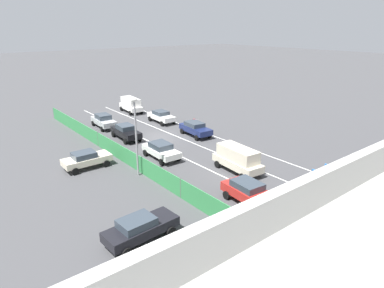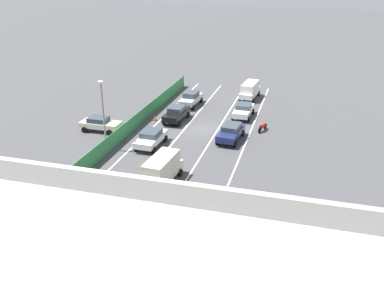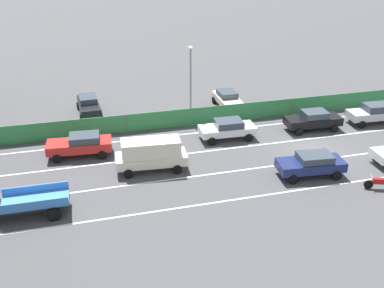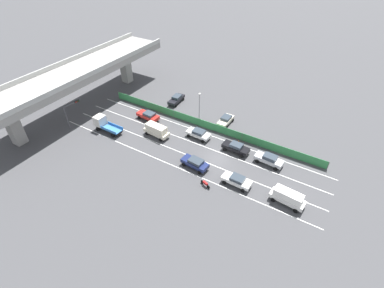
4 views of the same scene
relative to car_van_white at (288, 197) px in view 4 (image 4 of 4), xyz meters
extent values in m
plane|color=#424244|center=(3.28, 12.51, -1.22)|extent=(300.00, 300.00, 0.00)
cube|color=silver|center=(-1.89, 18.50, -1.21)|extent=(0.14, 47.98, 0.01)
cube|color=silver|center=(1.55, 18.50, -1.21)|extent=(0.14, 47.98, 0.01)
cube|color=silver|center=(5.00, 18.50, -1.21)|extent=(0.14, 47.98, 0.01)
cube|color=silver|center=(8.45, 18.50, -1.21)|extent=(0.14, 47.98, 0.01)
cube|color=gray|center=(3.28, 44.50, 6.10)|extent=(44.43, 9.11, 1.27)
cube|color=#B2B2AD|center=(3.28, 40.12, 7.18)|extent=(44.43, 0.30, 0.90)
cube|color=#B2B2AD|center=(3.28, 48.87, 7.18)|extent=(44.43, 0.30, 0.90)
cube|color=gray|center=(-10.94, 44.50, 2.12)|extent=(1.94, 1.94, 6.68)
cube|color=gray|center=(17.49, 44.50, 2.12)|extent=(1.94, 1.94, 6.68)
cube|color=#338447|center=(10.09, 18.50, -0.44)|extent=(0.06, 43.98, 1.56)
cylinder|color=#4C514C|center=(10.09, -3.49, -0.44)|extent=(0.10, 0.10, 1.56)
cylinder|color=#4C514C|center=(10.09, 11.17, -0.44)|extent=(0.10, 0.10, 1.56)
cylinder|color=#4C514C|center=(10.09, 25.83, -0.44)|extent=(0.10, 0.10, 1.56)
cylinder|color=#4C514C|center=(10.09, 40.50, -0.44)|extent=(0.10, 0.10, 1.56)
cube|color=silver|center=(0.00, 0.00, -0.42)|extent=(2.16, 4.96, 0.64)
cube|color=silver|center=(0.00, 0.00, 0.42)|extent=(1.87, 4.07, 1.02)
cylinder|color=black|center=(-0.72, 1.71, -0.90)|extent=(0.28, 0.66, 0.64)
cylinder|color=black|center=(1.01, 1.56, -0.90)|extent=(0.28, 0.66, 0.64)
cylinder|color=black|center=(-1.01, -1.56, -0.90)|extent=(0.28, 0.66, 0.64)
cylinder|color=black|center=(0.72, -1.71, -0.90)|extent=(0.28, 0.66, 0.64)
cube|color=silver|center=(6.79, 18.26, -0.45)|extent=(1.97, 4.48, 0.57)
cube|color=#333D47|center=(6.78, 18.16, 0.09)|extent=(1.67, 2.18, 0.52)
cylinder|color=black|center=(5.92, 19.79, -0.90)|extent=(0.24, 0.65, 0.64)
cylinder|color=black|center=(7.75, 19.74, -0.90)|extent=(0.24, 0.65, 0.64)
cylinder|color=black|center=(5.83, 16.79, -0.90)|extent=(0.24, 0.65, 0.64)
cylinder|color=black|center=(7.65, 16.73, -0.90)|extent=(0.24, 0.65, 0.64)
cube|color=black|center=(6.60, 10.82, -0.41)|extent=(1.96, 4.70, 0.66)
cube|color=#333D47|center=(6.60, 10.72, 0.17)|extent=(1.63, 2.06, 0.51)
cylinder|color=black|center=(5.80, 12.43, -0.90)|extent=(0.25, 0.65, 0.64)
cylinder|color=black|center=(7.55, 12.35, -0.90)|extent=(0.25, 0.65, 0.64)
cylinder|color=black|center=(5.66, 9.29, -0.90)|extent=(0.25, 0.65, 0.64)
cylinder|color=black|center=(7.41, 9.21, -0.90)|extent=(0.25, 0.65, 0.64)
cube|color=navy|center=(-0.31, 14.76, -0.42)|extent=(2.19, 4.64, 0.64)
cube|color=#333D47|center=(-0.34, 14.53, 0.14)|extent=(1.77, 2.37, 0.48)
cylinder|color=black|center=(-1.07, 16.36, -0.90)|extent=(0.28, 0.66, 0.64)
cylinder|color=black|center=(0.72, 16.20, -0.90)|extent=(0.28, 0.66, 0.64)
cylinder|color=black|center=(-1.34, 13.32, -0.90)|extent=(0.28, 0.66, 0.64)
cylinder|color=black|center=(0.44, 13.16, -0.90)|extent=(0.28, 0.66, 0.64)
cube|color=#B7BABC|center=(6.59, 4.97, -0.42)|extent=(2.01, 4.70, 0.64)
cube|color=#333D47|center=(6.58, 4.85, 0.19)|extent=(1.65, 2.19, 0.58)
cylinder|color=black|center=(5.83, 6.58, -0.90)|extent=(0.26, 0.65, 0.64)
cylinder|color=black|center=(7.55, 6.47, -0.90)|extent=(0.26, 0.65, 0.64)
cylinder|color=black|center=(5.63, 3.46, -0.90)|extent=(0.26, 0.65, 0.64)
cylinder|color=black|center=(7.35, 3.35, -0.90)|extent=(0.26, 0.65, 0.64)
cube|color=red|center=(6.77, 29.74, -0.40)|extent=(2.15, 4.80, 0.67)
cube|color=#333D47|center=(6.74, 29.33, 0.18)|extent=(1.74, 2.27, 0.49)
cylinder|color=black|center=(5.99, 31.39, -0.90)|extent=(0.27, 0.65, 0.64)
cylinder|color=black|center=(7.79, 31.26, -0.90)|extent=(0.27, 0.65, 0.64)
cylinder|color=black|center=(5.75, 28.22, -0.90)|extent=(0.27, 0.65, 0.64)
cylinder|color=black|center=(7.55, 28.09, -0.90)|extent=(0.27, 0.65, 0.64)
cube|color=white|center=(-0.40, 7.48, -0.44)|extent=(1.90, 4.50, 0.60)
cube|color=#333D47|center=(-0.40, 7.36, 0.09)|extent=(1.61, 2.07, 0.47)
cylinder|color=black|center=(-1.23, 9.02, -0.90)|extent=(0.24, 0.65, 0.64)
cylinder|color=black|center=(0.53, 8.97, -0.90)|extent=(0.24, 0.65, 0.64)
cylinder|color=black|center=(-1.33, 6.00, -0.90)|extent=(0.24, 0.65, 0.64)
cylinder|color=black|center=(0.44, 5.94, -0.90)|extent=(0.24, 0.65, 0.64)
cube|color=beige|center=(3.28, 25.01, -0.41)|extent=(2.19, 5.01, 0.66)
cube|color=beige|center=(3.28, 25.01, 0.47)|extent=(1.90, 4.12, 1.10)
cylinder|color=black|center=(2.51, 26.74, -0.90)|extent=(0.27, 0.66, 0.64)
cylinder|color=black|center=(4.32, 26.60, -0.90)|extent=(0.27, 0.66, 0.64)
cylinder|color=black|center=(2.25, 23.43, -0.90)|extent=(0.27, 0.66, 0.64)
cylinder|color=black|center=(4.06, 23.29, -0.90)|extent=(0.27, 0.66, 0.64)
cube|color=black|center=(-0.29, 33.44, -0.49)|extent=(1.59, 5.68, 0.25)
cube|color=beige|center=(-0.27, 35.42, 0.54)|extent=(1.92, 1.72, 1.82)
cube|color=#3875BC|center=(-0.30, 32.52, -0.32)|extent=(1.95, 3.84, 0.10)
cube|color=#3875BC|center=(-1.21, 32.53, -0.06)|extent=(0.13, 3.81, 0.52)
cube|color=#3875BC|center=(0.61, 32.50, -0.06)|extent=(0.13, 3.81, 0.52)
cylinder|color=black|center=(-1.22, 35.38, -0.82)|extent=(0.27, 0.80, 0.80)
cylinder|color=black|center=(0.68, 35.35, -0.82)|extent=(0.27, 0.80, 0.80)
cylinder|color=black|center=(-1.27, 31.53, -0.82)|extent=(0.27, 0.80, 0.80)
cylinder|color=black|center=(0.64, 31.50, -0.82)|extent=(0.27, 0.80, 0.80)
cylinder|color=black|center=(-2.85, 11.93, -0.92)|extent=(0.29, 0.60, 0.60)
cylinder|color=black|center=(-3.28, 10.64, -0.92)|extent=(0.29, 0.60, 0.60)
cube|color=maroon|center=(-3.07, 11.29, -0.64)|extent=(0.56, 0.96, 0.36)
cylinder|color=#B2B2B2|center=(-2.89, 11.82, -0.30)|extent=(0.58, 0.22, 0.03)
cube|color=beige|center=(13.28, 15.98, -0.46)|extent=(4.23, 1.81, 0.56)
cube|color=#333D47|center=(13.51, 15.98, 0.07)|extent=(1.96, 1.59, 0.50)
cylinder|color=black|center=(11.85, 15.10, -0.90)|extent=(0.64, 0.22, 0.64)
cylinder|color=black|center=(11.85, 16.89, -0.90)|extent=(0.64, 0.22, 0.64)
cylinder|color=black|center=(14.71, 15.08, -0.90)|extent=(0.64, 0.22, 0.64)
cylinder|color=black|center=(14.72, 16.87, -0.90)|extent=(0.64, 0.22, 0.64)
cube|color=black|center=(15.08, 28.60, -0.44)|extent=(4.63, 1.96, 0.61)
cube|color=#333D47|center=(15.38, 28.62, 0.11)|extent=(2.15, 1.62, 0.49)
cylinder|color=black|center=(13.59, 27.66, -0.90)|extent=(0.65, 0.26, 0.64)
cylinder|color=black|center=(13.49, 29.37, -0.90)|extent=(0.65, 0.26, 0.64)
cylinder|color=black|center=(16.67, 27.84, -0.90)|extent=(0.65, 0.26, 0.64)
cylinder|color=black|center=(16.58, 29.54, -0.90)|extent=(0.65, 0.26, 0.64)
cylinder|color=#47474C|center=(-3.57, 40.25, 1.31)|extent=(0.18, 0.18, 5.05)
cylinder|color=#47474C|center=(-2.05, 40.07, 3.53)|extent=(3.07, 0.47, 0.12)
cube|color=black|center=(-0.82, 39.93, 3.53)|extent=(0.99, 0.39, 0.32)
sphere|color=red|center=(-1.14, 39.81, 3.53)|extent=(0.20, 0.20, 0.20)
sphere|color=#3B2806|center=(-0.84, 39.77, 3.53)|extent=(0.20, 0.20, 0.20)
sphere|color=black|center=(-0.54, 39.74, 3.53)|extent=(0.20, 0.20, 0.20)
cylinder|color=gray|center=(10.52, 20.28, 1.98)|extent=(0.16, 0.16, 6.40)
ellipsoid|color=silver|center=(10.52, 20.28, 5.36)|extent=(0.60, 0.36, 0.28)
cone|color=orange|center=(9.01, 11.32, -0.90)|extent=(0.36, 0.36, 0.65)
cube|color=black|center=(9.01, 11.32, -1.20)|extent=(0.47, 0.47, 0.03)
camera|label=1|loc=(23.55, 44.07, 10.98)|focal=31.79mm
camera|label=2|loc=(-7.03, 52.64, 14.74)|focal=38.86mm
camera|label=3|loc=(-24.08, 29.40, 14.04)|focal=42.08mm
camera|label=4|loc=(-29.51, -2.51, 30.26)|focal=26.89mm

